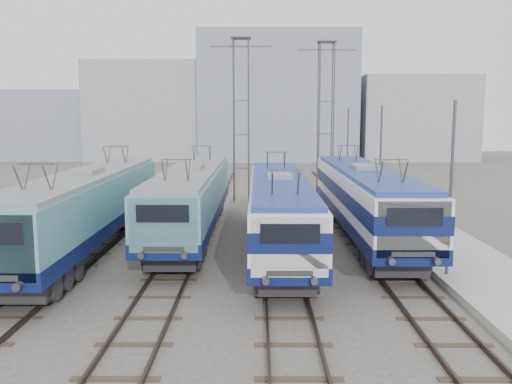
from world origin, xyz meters
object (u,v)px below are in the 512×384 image
object	(u,v)px
locomotive_center_left	(192,196)
mast_front	(451,193)
locomotive_center_right	(279,206)
mast_rear	(348,151)
locomotive_far_left	(86,205)
mast_mid	(380,164)
catenary_tower_west	(241,112)
locomotive_far_right	(365,196)
catenary_tower_east	(326,113)

from	to	relation	value
locomotive_center_left	mast_front	xyz separation A→B (m)	(10.85, -7.74, 1.27)
locomotive_center_right	mast_rear	bearing A→B (deg)	71.92
locomotive_center_right	mast_front	bearing A→B (deg)	-35.61
locomotive_far_left	mast_mid	xyz separation A→B (m)	(15.35, 7.75, 1.21)
locomotive_center_right	catenary_tower_west	size ratio (longest dim) A/B	1.43
catenary_tower_west	locomotive_center_left	bearing A→B (deg)	-100.40
locomotive_center_left	mast_rear	bearing A→B (deg)	56.28
locomotive_far_right	mast_mid	bearing A→B (deg)	69.24
catenary_tower_west	mast_front	xyz separation A→B (m)	(8.60, -20.00, -3.14)
catenary_tower_west	mast_rear	world-z (taller)	catenary_tower_west
mast_front	locomotive_far_right	bearing A→B (deg)	104.57
mast_front	catenary_tower_east	bearing A→B (deg)	95.45
catenary_tower_west	mast_mid	xyz separation A→B (m)	(8.60, -8.00, -3.14)
catenary_tower_east	mast_rear	size ratio (longest dim) A/B	1.71
locomotive_far_right	mast_rear	bearing A→B (deg)	83.75
locomotive_center_right	mast_front	xyz separation A→B (m)	(6.35, -4.55, 1.30)
locomotive_center_right	mast_front	distance (m)	7.92
catenary_tower_east	mast_mid	xyz separation A→B (m)	(2.10, -10.00, -3.14)
mast_front	mast_rear	bearing A→B (deg)	90.00
catenary_tower_west	mast_front	world-z (taller)	catenary_tower_west
catenary_tower_east	locomotive_far_right	bearing A→B (deg)	-89.04
mast_mid	catenary_tower_west	bearing A→B (deg)	137.07
locomotive_center_right	mast_mid	bearing A→B (deg)	49.56
mast_mid	mast_rear	world-z (taller)	same
mast_mid	locomotive_far_right	bearing A→B (deg)	-110.76
mast_mid	mast_rear	distance (m)	12.00
locomotive_far_left	catenary_tower_east	world-z (taller)	catenary_tower_east
catenary_tower_west	catenary_tower_east	size ratio (longest dim) A/B	1.00
locomotive_far_left	mast_front	bearing A→B (deg)	-15.47
catenary_tower_east	mast_mid	size ratio (longest dim) A/B	1.71
catenary_tower_east	locomotive_center_left	bearing A→B (deg)	-121.54
catenary_tower_west	mast_front	size ratio (longest dim) A/B	1.71
catenary_tower_east	mast_rear	world-z (taller)	catenary_tower_east
mast_rear	locomotive_far_right	bearing A→B (deg)	-96.25
locomotive_far_left	locomotive_center_left	bearing A→B (deg)	37.84
catenary_tower_east	mast_mid	distance (m)	10.69
mast_front	mast_mid	xyz separation A→B (m)	(0.00, 12.00, 0.00)
locomotive_far_left	mast_front	size ratio (longest dim) A/B	2.63
mast_rear	locomotive_center_right	bearing A→B (deg)	-108.08
locomotive_far_left	mast_front	distance (m)	15.97
catenary_tower_east	mast_mid	world-z (taller)	catenary_tower_east
locomotive_far_left	mast_rear	size ratio (longest dim) A/B	2.63
locomotive_center_left	mast_front	size ratio (longest dim) A/B	2.55
mast_front	locomotive_center_left	bearing A→B (deg)	144.48
locomotive_center_left	locomotive_far_right	xyz separation A→B (m)	(9.00, -0.63, 0.09)
catenary_tower_east	mast_front	size ratio (longest dim) A/B	1.71
catenary_tower_east	locomotive_far_left	bearing A→B (deg)	-126.74
locomotive_center_left	locomotive_far_right	world-z (taller)	locomotive_far_right
catenary_tower_west	mast_mid	distance (m)	12.16
mast_mid	locomotive_far_left	bearing A→B (deg)	-153.21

